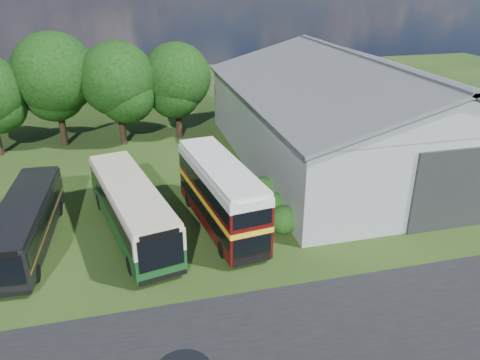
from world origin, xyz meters
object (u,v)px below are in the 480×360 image
object	(u,v)px
bus_green_single	(132,208)
bus_dark_single	(26,223)
bus_maroon_double	(221,195)
storage_shed	(357,107)

from	to	relation	value
bus_green_single	bus_dark_single	size ratio (longest dim) A/B	1.14
bus_green_single	bus_maroon_double	bearing A→B (deg)	-16.81
bus_maroon_double	bus_dark_single	distance (m)	10.68
storage_shed	bus_green_single	bearing A→B (deg)	-155.68
storage_shed	bus_green_single	size ratio (longest dim) A/B	2.18
storage_shed	bus_dark_single	size ratio (longest dim) A/B	2.47
bus_dark_single	storage_shed	bearing A→B (deg)	22.54
storage_shed	bus_maroon_double	size ratio (longest dim) A/B	2.57
storage_shed	bus_green_single	world-z (taller)	storage_shed
bus_green_single	bus_dark_single	distance (m)	5.59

